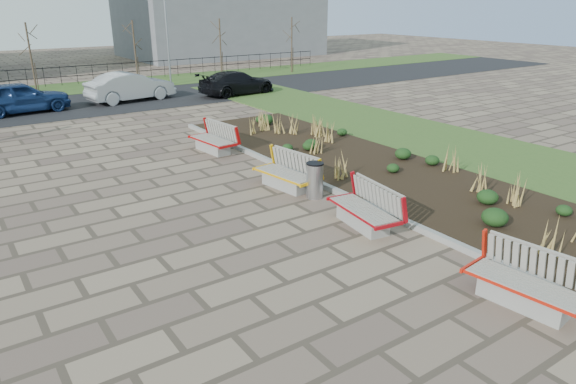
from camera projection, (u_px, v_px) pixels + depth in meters
ground at (314, 303)px, 9.27m from camera, size 120.00×120.00×0.00m
planting_bed at (375, 170)px, 16.43m from camera, size 4.50×18.00×0.10m
planting_curb at (317, 183)px, 15.19m from camera, size 0.16×18.00×0.15m
grass_verge_near at (469, 148)px, 18.97m from camera, size 5.00×38.00×0.04m
grass_verge_far at (33, 92)px, 30.89m from camera, size 80.00×5.00×0.04m
road at (54, 108)px, 26.26m from camera, size 80.00×7.00×0.02m
bench_a at (526, 281)px, 9.00m from camera, size 1.16×2.20×1.00m
bench_b at (363, 207)px, 12.25m from camera, size 1.18×2.20×1.00m
bench_c at (285, 172)px, 14.80m from camera, size 1.18×2.20×1.00m
bench_d at (212, 138)px, 18.41m from camera, size 1.12×2.18×1.00m
litter_bin at (315, 181)px, 14.09m from camera, size 0.46×0.46×0.98m
car_blue at (20, 97)px, 24.68m from camera, size 4.63×2.22×1.52m
car_silver at (131, 87)px, 27.79m from camera, size 4.83×2.22×1.54m
car_black at (237, 83)px, 29.73m from camera, size 4.81×2.39×1.34m
tree_c at (31, 59)px, 29.03m from camera, size 1.40×1.40×4.00m
tree_d at (135, 54)px, 32.21m from camera, size 1.40×1.40×4.00m
tree_e at (221, 49)px, 35.40m from camera, size 1.40×1.40×4.00m
tree_f at (292, 45)px, 38.59m from camera, size 1.40×1.40×4.00m
lamp_east at (167, 36)px, 32.54m from camera, size 0.24×0.60×6.00m
railing_fence at (27, 78)px, 31.83m from camera, size 44.00×0.10×1.20m
building_grey at (219, 3)px, 50.59m from camera, size 18.00×12.00×10.00m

